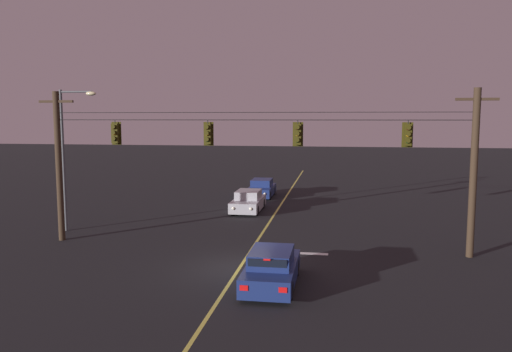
% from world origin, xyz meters
% --- Properties ---
extents(ground_plane, '(180.00, 180.00, 0.00)m').
position_xyz_m(ground_plane, '(0.00, 0.00, 0.00)').
color(ground_plane, black).
extents(lane_centre_stripe, '(0.14, 60.00, 0.01)m').
position_xyz_m(lane_centre_stripe, '(0.00, 9.40, 0.00)').
color(lane_centre_stripe, '#D1C64C').
rests_on(lane_centre_stripe, ground).
extents(stop_bar_paint, '(3.40, 0.36, 0.01)m').
position_xyz_m(stop_bar_paint, '(1.90, 2.80, 0.00)').
color(stop_bar_paint, silver).
rests_on(stop_bar_paint, ground).
extents(signal_span_assembly, '(21.53, 0.32, 7.50)m').
position_xyz_m(signal_span_assembly, '(-0.00, 3.40, 3.91)').
color(signal_span_assembly, '#38281C').
rests_on(signal_span_assembly, ground).
extents(traffic_light_leftmost, '(0.48, 0.41, 1.22)m').
position_xyz_m(traffic_light_leftmost, '(-6.81, 3.38, 5.45)').
color(traffic_light_leftmost, black).
extents(traffic_light_left_inner, '(0.48, 0.41, 1.22)m').
position_xyz_m(traffic_light_left_inner, '(-2.15, 3.38, 5.45)').
color(traffic_light_left_inner, black).
extents(traffic_light_centre, '(0.48, 0.41, 1.22)m').
position_xyz_m(traffic_light_centre, '(2.11, 3.38, 5.45)').
color(traffic_light_centre, black).
extents(traffic_light_right_inner, '(0.48, 0.41, 1.22)m').
position_xyz_m(traffic_light_right_inner, '(7.01, 3.38, 5.45)').
color(traffic_light_right_inner, black).
extents(car_waiting_near_lane, '(1.80, 4.33, 1.39)m').
position_xyz_m(car_waiting_near_lane, '(1.60, -1.89, 0.65)').
color(car_waiting_near_lane, navy).
rests_on(car_waiting_near_lane, ground).
extents(car_oncoming_lead, '(1.80, 4.42, 1.39)m').
position_xyz_m(car_oncoming_lead, '(-1.88, 12.75, 0.65)').
color(car_oncoming_lead, '#A5A5AD').
rests_on(car_oncoming_lead, ground).
extents(car_oncoming_trailing, '(1.80, 4.42, 1.39)m').
position_xyz_m(car_oncoming_trailing, '(-1.90, 19.02, 0.65)').
color(car_oncoming_trailing, navy).
rests_on(car_oncoming_trailing, ground).
extents(street_lamp_corner, '(2.11, 0.30, 7.70)m').
position_xyz_m(street_lamp_corner, '(-10.47, 5.42, 4.65)').
color(street_lamp_corner, '#4C4F54').
rests_on(street_lamp_corner, ground).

